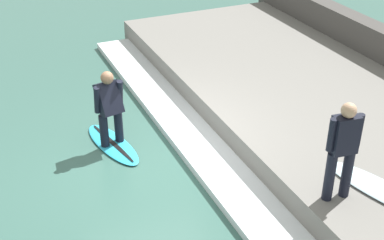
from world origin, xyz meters
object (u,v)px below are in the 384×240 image
(surfer_riding, at_px, (109,105))
(surfer_waiting_near, at_px, (343,146))
(surfboard_waiting_near, at_px, (383,191))
(surfboard_riding, at_px, (113,144))

(surfer_riding, distance_m, surfer_waiting_near, 4.27)
(surfboard_waiting_near, bearing_deg, surfboard_riding, 129.69)
(surfboard_riding, height_order, surfer_riding, surfer_riding)
(surfer_waiting_near, distance_m, surfboard_waiting_near, 1.12)
(surfboard_riding, relative_size, surfer_riding, 1.23)
(surfboard_riding, xyz_separation_m, surfer_riding, (0.00, 0.00, 0.84))
(surfboard_riding, height_order, surfboard_waiting_near, surfboard_waiting_near)
(surfboard_riding, distance_m, surfer_waiting_near, 4.46)
(surfboard_riding, xyz_separation_m, surfboard_waiting_near, (3.09, -3.72, 0.54))
(surfboard_riding, bearing_deg, surfboard_waiting_near, -50.31)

